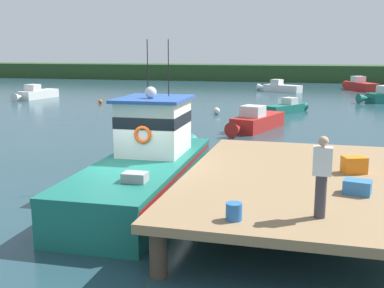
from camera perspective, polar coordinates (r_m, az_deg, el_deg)
ground_plane at (r=14.01m, az=-7.30°, el=-7.24°), size 200.00×200.00×0.00m
dock at (r=12.75m, az=13.09°, el=-4.27°), size 6.00×9.00×1.20m
main_fishing_boat at (r=14.53m, az=-5.32°, el=-2.39°), size 2.78×9.85×4.80m
crate_stack_near_edge at (r=11.39m, az=19.53°, el=-4.98°), size 0.68×0.55×0.33m
crate_single_far at (r=13.29m, az=19.19°, el=-2.41°), size 0.71×0.61×0.45m
bait_bucket at (r=9.17m, az=5.15°, el=-8.21°), size 0.32×0.32×0.34m
deckhand_by_the_boat at (r=9.41m, az=15.55°, el=-3.69°), size 0.36×0.22×1.63m
moored_boat_far_left at (r=34.84m, az=11.53°, el=4.35°), size 3.08×4.17×1.11m
moored_boat_mid_harbor at (r=58.01m, az=19.80°, el=6.74°), size 3.77×6.25×1.60m
moored_boat_near_channel at (r=53.50m, az=10.64°, el=6.80°), size 5.24×3.37×1.36m
moored_boat_far_right at (r=26.91m, az=7.75°, el=2.74°), size 2.79×5.72×1.44m
moored_boat_outer_mooring at (r=47.01m, az=-18.54°, el=5.84°), size 1.93×5.56×1.39m
mooring_buoy_inshore at (r=41.22m, az=-11.13°, el=5.11°), size 0.36×0.36×0.36m
mooring_buoy_outer at (r=41.96m, az=-5.41°, el=5.48°), size 0.51×0.51×0.51m
mooring_buoy_channel_marker at (r=33.59m, az=3.02°, el=4.07°), size 0.48×0.48×0.48m
mooring_buoy_spare_mooring at (r=31.24m, az=10.64°, el=3.29°), size 0.41×0.41×0.41m
far_shoreline at (r=74.54m, az=10.83°, el=8.55°), size 120.00×8.00×2.40m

